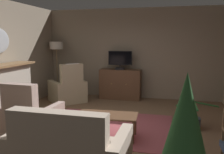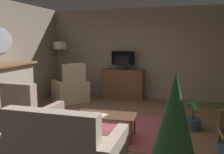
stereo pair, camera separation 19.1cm
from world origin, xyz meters
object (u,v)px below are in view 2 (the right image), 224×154
at_px(television, 123,60).
at_px(folded_newspaper, 99,115).
at_px(wall_mirror_oval, 0,41).
at_px(coffee_table, 105,117).
at_px(floor_lamp, 60,50).
at_px(cat, 66,115).
at_px(armchair_by_fireplace, 71,90).
at_px(tv_cabinet, 123,85).
at_px(tv_remote, 93,115).
at_px(potted_plant_small_fern_corner, 173,146).
at_px(armchair_in_far_corner, 31,120).
at_px(fireplace, 12,91).
at_px(potted_plant_tall_palm_by_window, 192,122).
at_px(sofa_floral, 63,154).

xyz_separation_m(television, folded_newspaper, (0.31, -3.11, -0.78)).
relative_size(wall_mirror_oval, folded_newspaper, 2.89).
bearing_deg(coffee_table, television, 97.70).
bearing_deg(floor_lamp, cat, -59.94).
bearing_deg(armchair_by_fireplace, tv_cabinet, 28.86).
distance_m(tv_cabinet, cat, 2.50).
height_order(tv_cabinet, floor_lamp, floor_lamp).
distance_m(tv_remote, cat, 1.41).
xyz_separation_m(folded_newspaper, cat, (-1.10, 0.81, -0.35)).
height_order(potted_plant_small_fern_corner, cat, potted_plant_small_fern_corner).
distance_m(armchair_in_far_corner, potted_plant_small_fern_corner, 3.13).
bearing_deg(cat, wall_mirror_oval, -176.54).
xyz_separation_m(tv_remote, potted_plant_small_fern_corner, (1.49, -1.85, 0.39)).
bearing_deg(folded_newspaper, fireplace, -177.99).
bearing_deg(armchair_in_far_corner, television, 74.98).
height_order(wall_mirror_oval, potted_plant_tall_palm_by_window, wall_mirror_oval).
height_order(potted_plant_tall_palm_by_window, floor_lamp, floor_lamp).
xyz_separation_m(wall_mirror_oval, potted_plant_tall_palm_by_window, (4.41, 0.27, -1.66)).
relative_size(fireplace, floor_lamp, 0.86).
xyz_separation_m(television, floor_lamp, (-2.09, -0.06, 0.28)).
relative_size(wall_mirror_oval, tv_remote, 5.11).
relative_size(wall_mirror_oval, coffee_table, 0.74).
bearing_deg(sofa_floral, coffee_table, 85.30).
distance_m(folded_newspaper, cat, 1.42).
xyz_separation_m(folded_newspaper, armchair_in_far_corner, (-1.23, -0.35, -0.12)).
bearing_deg(wall_mirror_oval, armchair_by_fireplace, 59.13).
distance_m(television, folded_newspaper, 3.22).
xyz_separation_m(tv_remote, potted_plant_tall_palm_by_window, (1.77, 1.07, -0.31)).
distance_m(fireplace, folded_newspaper, 2.58).
distance_m(television, floor_lamp, 2.11).
relative_size(potted_plant_small_fern_corner, cat, 2.28).
height_order(wall_mirror_oval, folded_newspaper, wall_mirror_oval).
xyz_separation_m(television, potted_plant_tall_palm_by_window, (2.00, -2.12, -1.08)).
xyz_separation_m(armchair_in_far_corner, potted_plant_small_fern_corner, (2.65, -1.58, 0.52)).
distance_m(coffee_table, sofa_floral, 1.47).
bearing_deg(armchair_in_far_corner, fireplace, 139.13).
relative_size(tv_cabinet, sofa_floral, 0.83).
bearing_deg(coffee_table, tv_remote, -142.92).
bearing_deg(cat, floor_lamp, 120.06).
distance_m(wall_mirror_oval, tv_remote, 3.07).
xyz_separation_m(tv_remote, armchair_in_far_corner, (-1.16, -0.27, -0.13)).
relative_size(folded_newspaper, potted_plant_tall_palm_by_window, 0.34).
bearing_deg(floor_lamp, armchair_in_far_corner, -71.15).
bearing_deg(coffee_table, armchair_by_fireplace, 128.16).
distance_m(armchair_in_far_corner, potted_plant_tall_palm_by_window, 3.22).
bearing_deg(tv_remote, folded_newspaper, 5.13).
xyz_separation_m(coffee_table, potted_plant_small_fern_corner, (1.31, -1.99, 0.45)).
bearing_deg(armchair_by_fireplace, cat, -68.47).
xyz_separation_m(folded_newspaper, armchair_by_fireplace, (-1.72, 2.38, -0.10)).
bearing_deg(wall_mirror_oval, television, 44.78).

